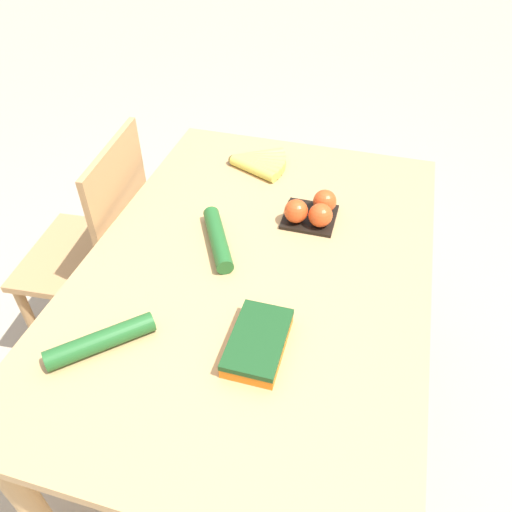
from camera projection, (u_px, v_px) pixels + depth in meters
The scene contains 8 objects.
ground_plane at pixel (256, 413), 1.84m from camera, with size 12.00×12.00×0.00m, color #B7A88E.
dining_table at pixel (256, 290), 1.40m from camera, with size 1.35×0.91×0.75m.
chair at pixel (100, 252), 1.77m from camera, with size 0.45×0.43×0.92m.
banana_bunch at pixel (257, 162), 1.69m from camera, with size 0.20×0.20×0.03m.
tomato_pack at pixel (313, 211), 1.45m from camera, with size 0.15×0.15×0.08m.
carrot_bag at pixel (258, 341), 1.11m from camera, with size 0.20×0.12×0.04m.
cucumber_near at pixel (101, 341), 1.12m from camera, with size 0.20×0.21×0.05m.
cucumber_far at pixel (218, 239), 1.38m from camera, with size 0.24×0.16×0.05m.
Camera 1 is at (-0.94, -0.27, 1.66)m, focal length 35.00 mm.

